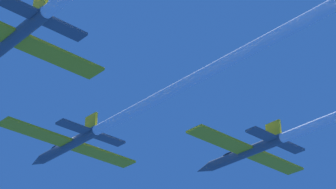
{
  "coord_description": "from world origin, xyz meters",
  "views": [
    {
      "loc": [
        -41.45,
        -65.88,
        -34.16
      ],
      "look_at": [
        0.19,
        -20.78,
        0.01
      ],
      "focal_mm": 67.61,
      "sensor_mm": 36.0,
      "label": 1
    }
  ],
  "objects": [
    {
      "name": "jet_lead",
      "position": [
        0.75,
        -17.41,
        0.74
      ],
      "size": [
        20.29,
        61.19,
        3.36
      ],
      "color": "#4C5660"
    }
  ]
}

